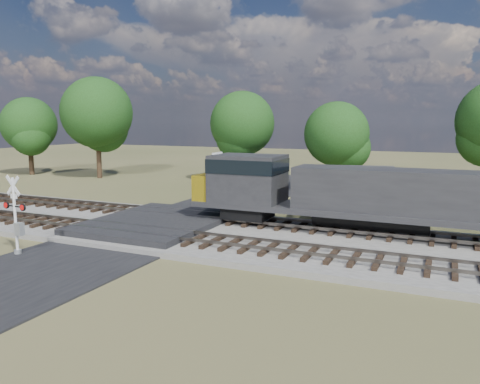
% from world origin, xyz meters
% --- Properties ---
extents(ground, '(160.00, 160.00, 0.00)m').
position_xyz_m(ground, '(0.00, 0.00, 0.00)').
color(ground, '#444A27').
rests_on(ground, ground).
extents(ballast_bed, '(140.00, 10.00, 0.30)m').
position_xyz_m(ballast_bed, '(10.00, 0.50, 0.15)').
color(ballast_bed, gray).
rests_on(ballast_bed, ground).
extents(road, '(7.00, 60.00, 0.08)m').
position_xyz_m(road, '(0.00, 0.00, 0.04)').
color(road, black).
rests_on(road, ground).
extents(crossing_panel, '(7.00, 9.00, 0.62)m').
position_xyz_m(crossing_panel, '(0.00, 0.50, 0.32)').
color(crossing_panel, '#262628').
rests_on(crossing_panel, ground).
extents(track_near, '(140.00, 2.60, 0.33)m').
position_xyz_m(track_near, '(3.12, -2.00, 0.41)').
color(track_near, black).
rests_on(track_near, ballast_bed).
extents(track_far, '(140.00, 2.60, 0.33)m').
position_xyz_m(track_far, '(3.12, 3.00, 0.41)').
color(track_far, black).
rests_on(track_far, ballast_bed).
extents(crossing_signal_near, '(1.55, 0.35, 3.85)m').
position_xyz_m(crossing_signal_near, '(-2.92, -6.79, 1.60)').
color(crossing_signal_near, silver).
rests_on(crossing_signal_near, ground).
extents(crossing_signal_far, '(1.63, 0.36, 4.04)m').
position_xyz_m(crossing_signal_far, '(3.31, 8.02, 1.68)').
color(crossing_signal_far, silver).
rests_on(crossing_signal_far, ground).
extents(equipment_shed, '(5.92, 5.92, 3.36)m').
position_xyz_m(equipment_shed, '(10.32, 7.62, 1.70)').
color(equipment_shed, '#40281B').
rests_on(equipment_shed, ground).
extents(treeline, '(82.40, 10.43, 11.13)m').
position_xyz_m(treeline, '(6.79, 20.46, 6.38)').
color(treeline, black).
rests_on(treeline, ground).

